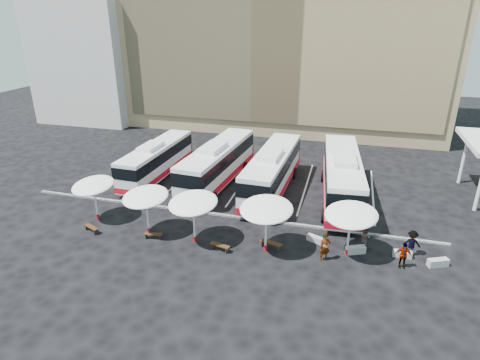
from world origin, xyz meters
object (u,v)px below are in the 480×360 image
(sunshade_1, at_px, (146,197))
(wood_bench_1, at_px, (153,235))
(sunshade_3, at_px, (266,209))
(passenger_1, at_px, (366,237))
(conc_bench_1, at_px, (355,250))
(wood_bench_3, at_px, (271,244))
(conc_bench_3, at_px, (438,263))
(wood_bench_2, at_px, (220,246))
(conc_bench_2, at_px, (402,254))
(sunshade_2, at_px, (193,203))
(sunshade_0, at_px, (93,186))
(conc_bench_0, at_px, (315,239))
(bus_2, at_px, (272,170))
(sunshade_4, at_px, (351,215))
(passenger_0, at_px, (325,247))
(passenger_3, at_px, (412,243))
(wood_bench_0, at_px, (91,228))
(bus_1, at_px, (218,163))
(bus_0, at_px, (157,159))
(passenger_2, at_px, (403,255))
(bus_3, at_px, (342,176))

(sunshade_1, height_order, wood_bench_1, sunshade_1)
(sunshade_3, xyz_separation_m, passenger_1, (6.58, 2.32, -2.38))
(sunshade_1, bearing_deg, conc_bench_1, 4.77)
(wood_bench_1, relative_size, wood_bench_3, 0.84)
(sunshade_3, bearing_deg, conc_bench_3, 5.87)
(wood_bench_2, bearing_deg, conc_bench_1, 13.33)
(conc_bench_2, bearing_deg, sunshade_2, -172.50)
(sunshade_0, bearing_deg, sunshade_1, -10.73)
(wood_bench_3, relative_size, passenger_1, 1.06)
(sunshade_2, xyz_separation_m, conc_bench_0, (8.24, 2.24, -2.82))
(bus_2, bearing_deg, sunshade_2, -107.67)
(sunshade_4, height_order, wood_bench_1, sunshade_4)
(passenger_1, bearing_deg, bus_2, 11.11)
(wood_bench_2, xyz_separation_m, conc_bench_1, (8.95, 2.12, -0.09))
(conc_bench_1, bearing_deg, sunshade_2, -172.35)
(sunshade_3, bearing_deg, passenger_0, -1.43)
(sunshade_3, distance_m, passenger_3, 9.97)
(bus_2, distance_m, conc_bench_1, 11.43)
(wood_bench_0, relative_size, conc_bench_2, 1.18)
(bus_1, xyz_separation_m, sunshade_4, (12.18, -9.34, 0.93))
(bus_0, height_order, sunshade_1, bus_0)
(wood_bench_3, xyz_separation_m, passenger_2, (8.50, 0.02, 0.52))
(conc_bench_0, height_order, conc_bench_3, conc_bench_3)
(bus_1, distance_m, conc_bench_2, 18.05)
(bus_2, xyz_separation_m, wood_bench_1, (-6.63, -10.38, -1.79))
(wood_bench_1, bearing_deg, wood_bench_2, -2.32)
(sunshade_1, distance_m, conc_bench_2, 18.07)
(sunshade_2, relative_size, wood_bench_1, 3.15)
(passenger_3, bearing_deg, conc_bench_0, 1.86)
(sunshade_2, xyz_separation_m, wood_bench_0, (-7.91, -0.76, -2.71))
(conc_bench_1, height_order, passenger_0, passenger_0)
(bus_0, xyz_separation_m, sunshade_2, (7.96, -10.42, 1.18))
(bus_2, distance_m, wood_bench_3, 9.73)
(wood_bench_2, distance_m, wood_bench_3, 3.52)
(sunshade_1, relative_size, wood_bench_3, 2.43)
(sunshade_0, bearing_deg, sunshade_3, -4.02)
(bus_2, height_order, sunshade_0, bus_2)
(passenger_2, bearing_deg, wood_bench_3, 178.32)
(sunshade_1, bearing_deg, wood_bench_1, -44.43)
(wood_bench_2, bearing_deg, passenger_1, 18.35)
(wood_bench_3, distance_m, conc_bench_2, 8.76)
(conc_bench_0, bearing_deg, sunshade_2, -164.83)
(wood_bench_2, bearing_deg, passenger_2, 5.86)
(bus_3, bearing_deg, sunshade_2, -138.75)
(sunshade_0, distance_m, passenger_0, 17.86)
(bus_3, height_order, conc_bench_3, bus_3)
(sunshade_1, height_order, sunshade_2, sunshade_2)
(passenger_1, height_order, passenger_2, passenger_2)
(sunshade_0, bearing_deg, conc_bench_0, 3.55)
(bus_0, distance_m, passenger_3, 24.01)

